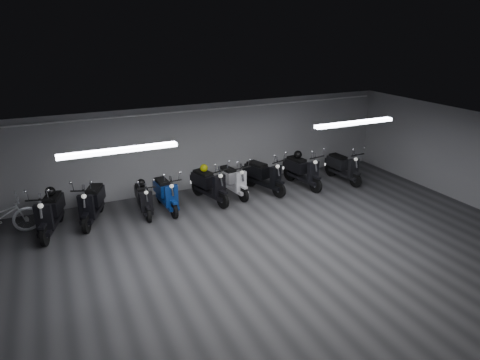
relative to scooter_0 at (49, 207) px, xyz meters
name	(u,v)px	position (x,y,z in m)	size (l,w,h in m)	color
floor	(269,258)	(4.54, -3.51, -0.75)	(14.00, 10.00, 0.01)	#333335
ceiling	(272,143)	(4.54, -3.51, 2.06)	(14.00, 10.00, 0.01)	gray
back_wall	(196,147)	(4.54, 1.49, 0.65)	(14.00, 0.01, 2.80)	gray
front_wall	(471,356)	(4.54, -8.52, 0.65)	(14.00, 0.01, 2.80)	gray
fluor_strip_left	(119,150)	(1.54, -2.51, 1.99)	(2.40, 0.18, 0.08)	white
fluor_strip_right	(354,123)	(7.54, -2.51, 1.99)	(2.40, 0.18, 0.08)	white
conduit	(196,110)	(4.54, 1.41, 1.87)	(0.05, 0.05, 13.60)	white
scooter_0	(49,207)	(0.00, 0.00, 0.00)	(0.67, 2.01, 1.50)	black
scooter_1	(91,197)	(1.06, 0.23, -0.02)	(0.65, 1.96, 1.46)	black
scooter_3	(143,194)	(2.45, 0.13, -0.13)	(0.56, 1.67, 1.25)	black
scooter_4	(166,188)	(3.11, 0.14, -0.06)	(0.61, 1.84, 1.37)	navy
scooter_5	(209,179)	(4.48, 0.20, -0.02)	(0.65, 1.96, 1.46)	black
scooter_6	(233,175)	(5.32, 0.36, -0.07)	(0.61, 1.83, 1.36)	white
scooter_7	(264,170)	(6.38, 0.23, -0.01)	(0.66, 1.98, 1.48)	black
scooter_8	(303,165)	(7.77, 0.11, -0.01)	(0.66, 1.99, 1.48)	black
scooter_9	(344,162)	(9.32, -0.08, -0.05)	(0.63, 1.88, 1.40)	black
helmet_0	(141,183)	(2.46, 0.37, 0.14)	(0.23, 0.23, 0.23)	black
helmet_1	(50,191)	(0.08, 0.27, 0.31)	(0.26, 0.26, 0.26)	black
helmet_2	(298,154)	(7.73, 0.38, 0.31)	(0.27, 0.27, 0.27)	black
helmet_3	(204,168)	(4.41, 0.46, 0.28)	(0.24, 0.24, 0.24)	#B5BC0B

